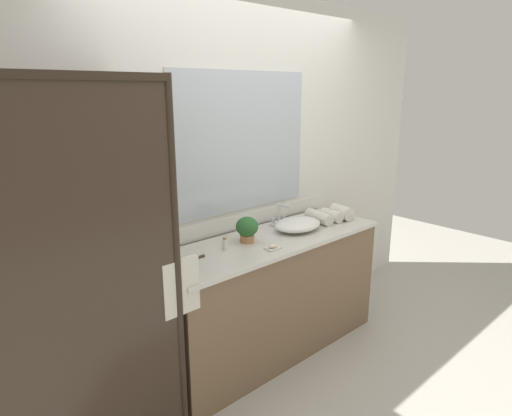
{
  "coord_description": "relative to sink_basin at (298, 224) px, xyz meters",
  "views": [
    {
      "loc": [
        -2.06,
        -2.1,
        1.93
      ],
      "look_at": [
        -0.15,
        0.0,
        1.15
      ],
      "focal_mm": 30.61,
      "sensor_mm": 36.0,
      "label": 1
    }
  ],
  "objects": [
    {
      "name": "soap_dish",
      "position": [
        -0.43,
        -0.17,
        -0.03
      ],
      "size": [
        0.1,
        0.07,
        0.04
      ],
      "color": "silver",
      "rests_on": "vanity_cabinet"
    },
    {
      "name": "shower_enclosure",
      "position": [
        -1.55,
        -0.19,
        0.08
      ],
      "size": [
        1.2,
        0.59,
        2.0
      ],
      "color": "#2D2319",
      "rests_on": "ground_plane"
    },
    {
      "name": "sink_basin",
      "position": [
        0.0,
        0.0,
        0.0
      ],
      "size": [
        0.39,
        0.3,
        0.09
      ],
      "primitive_type": "ellipsoid",
      "color": "white",
      "rests_on": "vanity_cabinet"
    },
    {
      "name": "wall_back_with_mirror",
      "position": [
        -0.27,
        0.35,
        0.36
      ],
      "size": [
        4.4,
        0.06,
        2.6
      ],
      "color": "silver",
      "rests_on": "ground_plane"
    },
    {
      "name": "potted_plant",
      "position": [
        -0.46,
        0.06,
        0.06
      ],
      "size": [
        0.16,
        0.16,
        0.18
      ],
      "color": "#B77A51",
      "rests_on": "vanity_cabinet"
    },
    {
      "name": "faucet",
      "position": [
        0.0,
        0.19,
        0.01
      ],
      "size": [
        0.17,
        0.14,
        0.17
      ],
      "color": "silver",
      "rests_on": "vanity_cabinet"
    },
    {
      "name": "amenity_bottle_shampoo",
      "position": [
        -0.67,
        0.04,
        -0.0
      ],
      "size": [
        0.03,
        0.03,
        0.09
      ],
      "color": "white",
      "rests_on": "vanity_cabinet"
    },
    {
      "name": "rolled_towel_middle",
      "position": [
        0.38,
        -0.02,
        0.0
      ],
      "size": [
        0.11,
        0.19,
        0.09
      ],
      "primitive_type": "cylinder",
      "rotation": [
        1.57,
        0.0,
        -0.1
      ],
      "color": "silver",
      "rests_on": "vanity_cabinet"
    },
    {
      "name": "rolled_towel_near_edge",
      "position": [
        0.49,
        -0.04,
        0.01
      ],
      "size": [
        0.15,
        0.21,
        0.11
      ],
      "primitive_type": "cylinder",
      "rotation": [
        1.57,
        0.0,
        -0.2
      ],
      "color": "silver",
      "rests_on": "vanity_cabinet"
    },
    {
      "name": "rolled_towel_far_edge",
      "position": [
        0.27,
        0.02,
        0.0
      ],
      "size": [
        0.13,
        0.26,
        0.09
      ],
      "primitive_type": "cylinder",
      "rotation": [
        1.57,
        0.0,
        -0.17
      ],
      "color": "silver",
      "rests_on": "vanity_cabinet"
    },
    {
      "name": "amenity_bottle_body_wash",
      "position": [
        -1.06,
        0.14,
        -0.0
      ],
      "size": [
        0.03,
        0.03,
        0.09
      ],
      "color": "#4C7056",
      "rests_on": "vanity_cabinet"
    },
    {
      "name": "ground_plane",
      "position": [
        -0.27,
        0.0,
        -0.94
      ],
      "size": [
        8.0,
        8.0,
        0.0
      ],
      "primitive_type": "plane",
      "color": "#B7B2A8"
    },
    {
      "name": "vanity_cabinet",
      "position": [
        -0.27,
        0.01,
        -0.49
      ],
      "size": [
        1.8,
        0.58,
        0.9
      ],
      "color": "brown",
      "rests_on": "ground_plane"
    }
  ]
}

